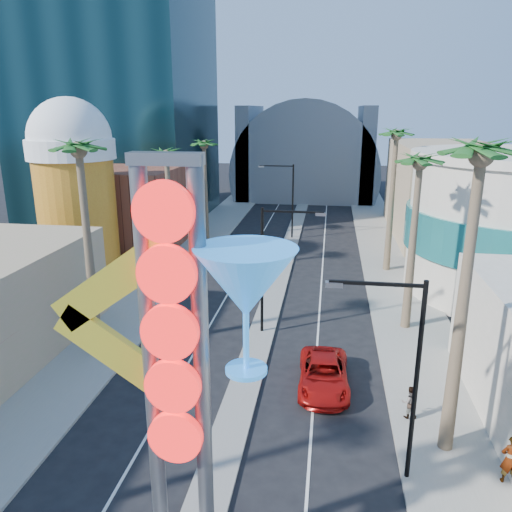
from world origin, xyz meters
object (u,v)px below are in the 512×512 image
Objects in this scene: neon_sign at (205,357)px; red_pickup at (324,374)px; pedestrian_b at (410,402)px; pedestrian_a at (510,459)px.

neon_sign is 13.30m from red_pickup.
neon_sign is at bearing 44.13° from pedestrian_b.
pedestrian_b is at bearing -31.38° from red_pickup.
neon_sign is at bearing 24.29° from pedestrian_a.
pedestrian_a reaches higher than red_pickup.
neon_sign is 8.17× the size of pedestrian_b.
red_pickup is at bearing -43.68° from pedestrian_a.
neon_sign reaches higher than pedestrian_b.
red_pickup is at bearing 74.32° from neon_sign.
pedestrian_a reaches higher than pedestrian_b.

